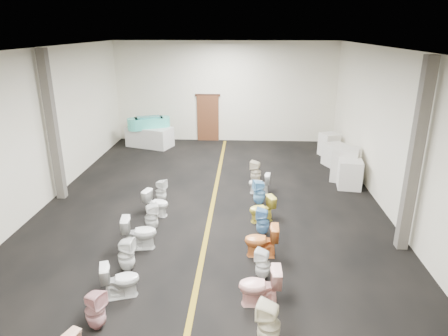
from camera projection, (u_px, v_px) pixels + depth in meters
The scene contains 32 objects.
floor at pixel (211, 215), 11.33m from camera, with size 16.00×16.00×0.00m, color black.
ceiling at pixel (209, 50), 9.83m from camera, with size 16.00×16.00×0.00m, color black.
wall_back at pixel (225, 92), 18.12m from camera, with size 10.00×10.00×0.00m, color beige.
wall_left at pixel (27, 136), 10.84m from camera, with size 16.00×16.00×0.00m, color beige.
wall_right at pixel (402, 141), 10.32m from camera, with size 16.00×16.00×0.00m, color beige.
aisle_stripe at pixel (211, 215), 11.33m from camera, with size 0.12×15.60×0.01m, color #806412.
back_door at pixel (208, 118), 18.50m from camera, with size 1.00×0.10×2.10m, color #562D19.
door_frame at pixel (208, 95), 18.15m from camera, with size 1.15×0.08×0.10m, color #331C11.
column_left at pixel (52, 127), 11.77m from camera, with size 0.25×0.25×4.50m, color #59544C.
column_right at pixel (415, 159), 8.92m from camera, with size 0.25×0.25×4.50m, color #59544C.
display_table at pixel (150, 137), 17.74m from camera, with size 1.95×0.98×0.87m, color silver.
bathtub at pixel (149, 123), 17.53m from camera, with size 1.78×1.10×0.55m.
appliance_crate_a at pixel (350, 174), 13.10m from camera, with size 0.73×0.73×0.94m, color silver.
appliance_crate_b at pixel (345, 164), 13.74m from camera, with size 0.84×0.84×1.15m, color silver.
appliance_crate_c at pixel (335, 155), 15.27m from camera, with size 0.75×0.75×0.85m, color beige.
appliance_crate_d at pixel (329, 145), 16.45m from camera, with size 0.65×0.65×0.93m, color silver.
toilet_left_3 at pixel (95, 310), 6.93m from camera, with size 0.34×0.35×0.77m, color #D5999E.
toilet_left_4 at pixel (120, 280), 7.79m from camera, with size 0.41×0.73×0.74m, color silver.
toilet_left_5 at pixel (126, 255), 8.60m from camera, with size 0.35×0.36×0.78m, color white.
toilet_left_6 at pixel (139, 233), 9.50m from camera, with size 0.46×0.80×0.82m, color silver.
toilet_left_7 at pixel (151, 217), 10.33m from camera, with size 0.34×0.35×0.75m, color white.
toilet_left_8 at pixel (156, 203), 11.21m from camera, with size 0.41×0.72×0.73m, color white.
toilet_left_9 at pixel (161, 191), 12.06m from camera, with size 0.32×0.33×0.71m, color white.
toilet_right_2 at pixel (269, 324), 6.54m from camera, with size 0.38×0.39×0.84m, color beige.
toilet_right_3 at pixel (260, 286), 7.54m from camera, with size 0.45×0.80×0.81m, color #F6B3AA.
toilet_right_4 at pixel (263, 264), 8.35m from camera, with size 0.31×0.32×0.69m, color white.
toilet_right_5 at pixel (261, 241), 9.17m from camera, with size 0.44×0.77×0.79m, color #CE6E2F.
toilet_right_6 at pixel (263, 222), 10.14m from camera, with size 0.33×0.34×0.73m, color #65A1D5.
toilet_right_7 at pixel (262, 209), 10.85m from camera, with size 0.40×0.70×0.71m, color gold.
toilet_right_8 at pixel (259, 193), 11.84m from camera, with size 0.35×0.36×0.79m, color #7CBFEC.
toilet_right_9 at pixel (259, 183), 12.68m from camera, with size 0.38×0.67×0.68m, color white.
toilet_right_10 at pixel (256, 172), 13.54m from camera, with size 0.35×0.36×0.79m, color beige.
Camera 1 is at (0.95, -10.21, 5.02)m, focal length 32.00 mm.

